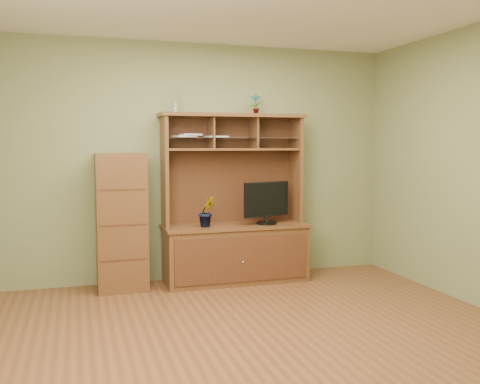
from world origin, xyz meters
name	(u,v)px	position (x,y,z in m)	size (l,w,h in m)	color
room	(260,170)	(0.00, 0.00, 1.35)	(4.54, 4.04, 2.74)	brown
media_hutch	(235,235)	(0.31, 1.73, 0.52)	(1.66, 0.61, 1.90)	#3F2012
monitor	(267,202)	(0.66, 1.64, 0.90)	(0.59, 0.23, 0.48)	black
orchid_plant	(207,212)	(-0.04, 1.65, 0.82)	(0.19, 0.15, 0.34)	#25591E
top_plant	(256,104)	(0.58, 1.80, 2.02)	(0.12, 0.08, 0.23)	#3A6523
reed_diffuser	(175,102)	(-0.35, 1.80, 2.02)	(0.06, 0.06, 0.30)	silver
magazines	(197,136)	(-0.11, 1.80, 1.65)	(0.64, 0.24, 0.04)	#B7B7BC
side_cabinet	(121,222)	(-0.95, 1.74, 0.73)	(0.52, 0.48, 1.46)	#3F2012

